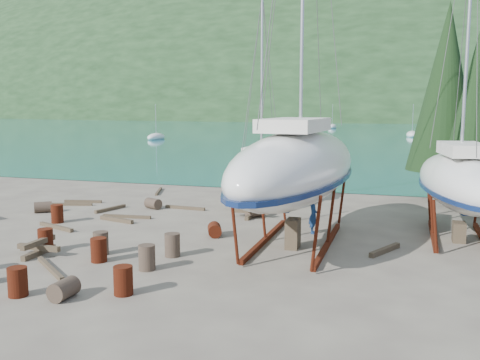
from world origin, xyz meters
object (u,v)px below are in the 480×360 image
(large_sailboat_far, at_px, (461,181))
(worker, at_px, (313,215))
(large_sailboat_near, at_px, (297,167))
(small_sailboat_shore, at_px, (260,171))

(large_sailboat_far, xyz_separation_m, worker, (-6.05, -0.79, -1.70))
(large_sailboat_near, height_order, small_sailboat_shore, large_sailboat_near)
(large_sailboat_near, bearing_deg, worker, 84.84)
(worker, bearing_deg, large_sailboat_near, 164.14)
(large_sailboat_near, distance_m, small_sailboat_shore, 9.02)
(large_sailboat_near, xyz_separation_m, small_sailboat_shore, (-3.73, 8.11, -1.27))
(large_sailboat_near, relative_size, small_sailboat_shore, 1.70)
(large_sailboat_far, distance_m, worker, 6.33)
(large_sailboat_far, height_order, worker, large_sailboat_far)
(worker, bearing_deg, large_sailboat_far, -88.66)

